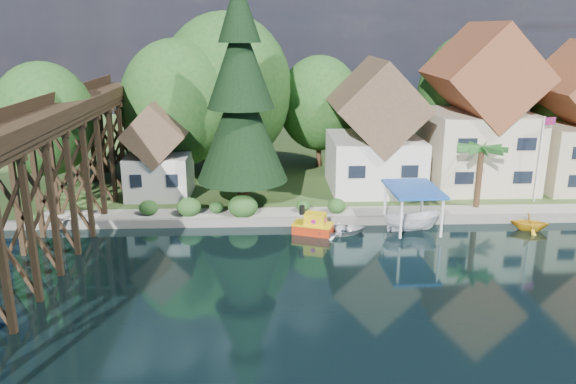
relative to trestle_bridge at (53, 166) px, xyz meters
name	(u,v)px	position (x,y,z in m)	size (l,w,h in m)	color
ground	(305,271)	(16.00, -5.17, -5.35)	(140.00, 140.00, 0.00)	black
bank	(285,148)	(16.00, 28.83, -5.10)	(140.00, 52.00, 0.50)	#29451B
seawall	(352,221)	(20.00, 2.83, -5.04)	(60.00, 0.40, 0.62)	slate
promenade	(376,212)	(22.00, 4.13, -4.82)	(50.00, 2.60, 0.06)	gray
trestle_bridge	(53,166)	(0.00, 0.00, 0.00)	(4.12, 44.18, 9.30)	black
house_left	(375,135)	(23.00, 10.83, -0.21)	(7.64, 8.64, 11.02)	silver
house_center	(479,119)	(32.00, 11.33, 1.07)	(8.65, 9.18, 13.89)	beige
shed	(159,156)	(5.00, 9.33, -1.52)	(5.09, 5.40, 7.85)	silver
bg_trees	(301,102)	(17.00, 16.08, 1.94)	(49.90, 13.30, 10.57)	#382314
shrubs	(235,205)	(11.40, 4.09, -4.12)	(15.76, 2.47, 1.70)	#1B4318
conifer	(241,100)	(11.93, 6.26, 3.38)	(6.94, 6.94, 17.10)	#382314
palm_tree	(482,151)	(29.98, 4.98, -0.34)	(4.72, 4.72, 5.16)	#382314
flagpole	(542,150)	(35.30, 6.34, -0.65)	(1.06, 0.30, 6.86)	white
tugboat	(313,225)	(17.02, 1.15, -4.75)	(3.10, 2.35, 2.00)	#B6290C
boat_white_a	(341,229)	(18.97, 1.04, -4.98)	(2.55, 3.57, 0.74)	silver
boat_canopy	(412,212)	(24.01, 1.41, -3.98)	(4.06, 5.09, 3.19)	silver
boat_yellow	(530,221)	(32.48, 1.21, -4.66)	(2.26, 2.62, 1.38)	gold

